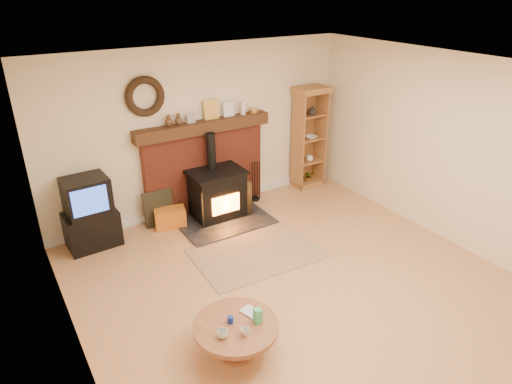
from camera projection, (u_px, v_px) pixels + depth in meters
ground at (306, 293)px, 5.49m from camera, size 5.50×5.50×0.00m
room_shell at (307, 157)px, 4.83m from camera, size 5.02×5.52×2.61m
chimney_breast at (205, 162)px, 7.20m from camera, size 2.20×0.22×1.78m
wood_stove at (218, 195)px, 7.08m from camera, size 1.40×1.00×1.34m
area_rug at (256, 253)px, 6.28m from camera, size 1.73×1.23×0.01m
tv_unit at (90, 214)px, 6.28m from camera, size 0.72×0.53×1.02m
curio_cabinet at (308, 138)px, 8.01m from camera, size 0.58×0.42×1.80m
firelog_box at (170, 218)px, 6.91m from camera, size 0.52×0.40×0.29m
leaning_painting at (159, 208)px, 6.92m from camera, size 0.46×0.12×0.55m
fire_tools at (255, 191)px, 7.74m from camera, size 0.19×0.16×0.70m
coffee_table at (236, 330)px, 4.48m from camera, size 0.85×0.85×0.53m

